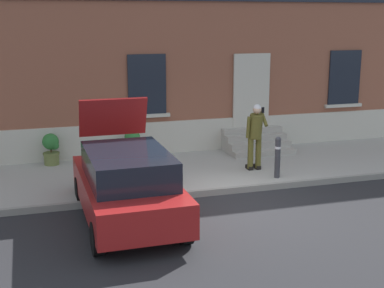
{
  "coord_description": "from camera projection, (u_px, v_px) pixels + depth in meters",
  "views": [
    {
      "loc": [
        -4.06,
        -10.26,
        4.01
      ],
      "look_at": [
        -0.46,
        1.6,
        1.1
      ],
      "focal_mm": 49.96,
      "sensor_mm": 36.0,
      "label": 1
    }
  ],
  "objects": [
    {
      "name": "sidewalk",
      "position": [
        195.0,
        170.0,
        14.21
      ],
      "size": [
        24.0,
        3.6,
        0.15
      ],
      "primitive_type": "cube",
      "color": "#99968E",
      "rests_on": "ground"
    },
    {
      "name": "person_on_phone",
      "position": [
        255.0,
        133.0,
        13.78
      ],
      "size": [
        0.51,
        0.49,
        1.75
      ],
      "rotation": [
        0.0,
        0.0,
        -0.1
      ],
      "color": "#514C1E",
      "rests_on": "sidewalk"
    },
    {
      "name": "planter_olive",
      "position": [
        51.0,
        148.0,
        14.4
      ],
      "size": [
        0.44,
        0.44,
        0.86
      ],
      "color": "#606B38",
      "rests_on": "sidewalk"
    },
    {
      "name": "entrance_stoop",
      "position": [
        256.0,
        143.0,
        16.03
      ],
      "size": [
        1.89,
        1.28,
        0.64
      ],
      "color": "#9E998E",
      "rests_on": "sidewalk"
    },
    {
      "name": "ground_plane",
      "position": [
        233.0,
        208.0,
        11.62
      ],
      "size": [
        80.0,
        80.0,
        0.0
      ],
      "primitive_type": "plane",
      "color": "#232326"
    },
    {
      "name": "hatchback_car_red",
      "position": [
        127.0,
        184.0,
        10.65
      ],
      "size": [
        1.83,
        4.08,
        2.34
      ],
      "color": "maroon",
      "rests_on": "ground"
    },
    {
      "name": "building_facade",
      "position": [
        171.0,
        29.0,
        15.7
      ],
      "size": [
        24.0,
        1.52,
        7.5
      ],
      "color": "brown",
      "rests_on": "ground"
    },
    {
      "name": "bollard_near_person",
      "position": [
        278.0,
        156.0,
        13.19
      ],
      "size": [
        0.15,
        0.15,
        1.04
      ],
      "color": "#333338",
      "rests_on": "sidewalk"
    },
    {
      "name": "planter_cream",
      "position": [
        133.0,
        144.0,
        14.94
      ],
      "size": [
        0.44,
        0.44,
        0.86
      ],
      "color": "beige",
      "rests_on": "sidewalk"
    },
    {
      "name": "curb_edge",
      "position": [
        219.0,
        191.0,
        12.48
      ],
      "size": [
        24.0,
        0.12,
        0.15
      ],
      "primitive_type": "cube",
      "color": "gray",
      "rests_on": "ground"
    }
  ]
}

